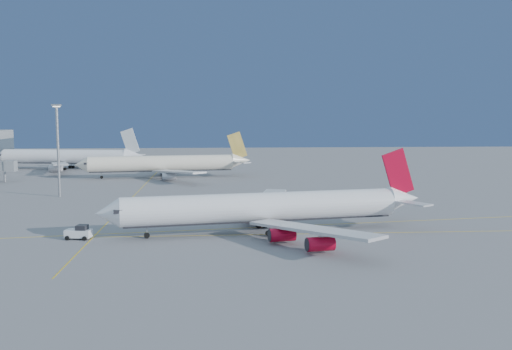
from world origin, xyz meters
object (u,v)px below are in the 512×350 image
airliner_etihad (166,164)px  pushback_tug (79,233)px  light_mast (58,142)px  airliner_third (68,157)px  airliner_virgin (269,207)px

airliner_etihad → pushback_tug: size_ratio=12.61×
pushback_tug → light_mast: (-17.46, 53.17, 13.30)m
airliner_etihad → light_mast: light_mast is taller
airliner_third → airliner_virgin: bearing=-52.4°
airliner_virgin → airliner_third: size_ratio=1.02×
airliner_virgin → pushback_tug: size_ratio=13.00×
airliner_virgin → pushback_tug: 34.43m
airliner_etihad → pushback_tug: 97.52m
airliner_etihad → light_mast: (-24.37, -44.04, 9.68)m
airliner_etihad → light_mast: size_ratio=2.46×
light_mast → pushback_tug: bearing=-71.8°
airliner_virgin → airliner_third: (-68.22, 125.17, 0.32)m
airliner_virgin → light_mast: 72.11m
airliner_etihad → pushback_tug: (-6.90, -97.21, -3.63)m
airliner_etihad → airliner_third: size_ratio=0.99×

